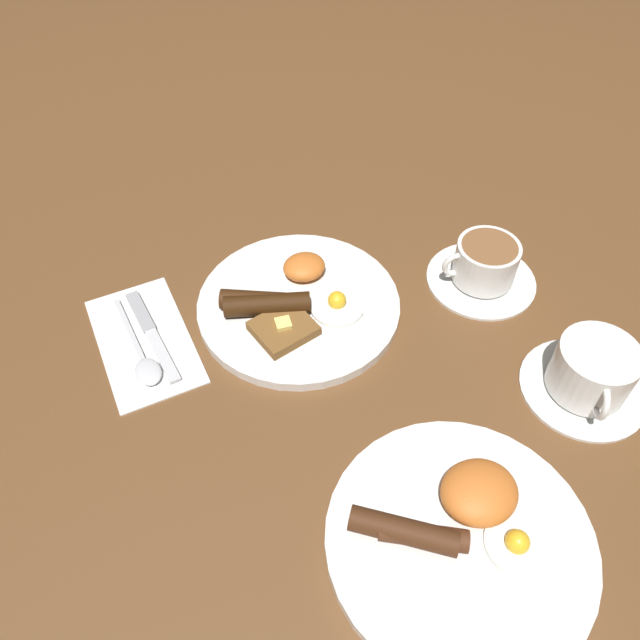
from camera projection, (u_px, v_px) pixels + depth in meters
ground_plane at (299, 309)px, 0.87m from camera, size 3.00×3.00×0.00m
breakfast_plate_near at (296, 304)px, 0.86m from camera, size 0.28×0.28×0.04m
breakfast_plate_far at (460, 533)px, 0.64m from camera, size 0.28×0.28×0.05m
teacup_near at (484, 267)px, 0.88m from camera, size 0.16×0.16×0.07m
teacup_far at (591, 374)px, 0.75m from camera, size 0.16×0.16×0.08m
napkin at (144, 340)px, 0.83m from camera, size 0.12×0.21×0.01m
knife at (150, 330)px, 0.83m from camera, size 0.03×0.17×0.01m
spoon at (144, 362)px, 0.79m from camera, size 0.04×0.17×0.01m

